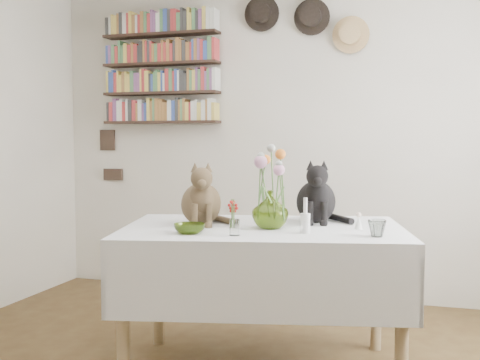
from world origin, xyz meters
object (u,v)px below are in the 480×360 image
(tabby_cat, at_px, (201,192))
(bookshelf_unit, at_px, (161,69))
(black_cat, at_px, (316,190))
(dining_table, at_px, (263,263))
(flower_vase, at_px, (270,209))

(tabby_cat, distance_m, bookshelf_unit, 2.00)
(bookshelf_unit, bearing_deg, black_cat, -39.59)
(tabby_cat, bearing_deg, black_cat, 2.46)
(dining_table, relative_size, bookshelf_unit, 1.66)
(tabby_cat, relative_size, black_cat, 0.98)
(dining_table, height_order, black_cat, black_cat)
(black_cat, height_order, bookshelf_unit, bookshelf_unit)
(black_cat, distance_m, bookshelf_unit, 2.16)
(dining_table, bearing_deg, bookshelf_unit, 130.15)
(tabby_cat, distance_m, flower_vase, 0.41)
(tabby_cat, height_order, flower_vase, tabby_cat)
(dining_table, distance_m, tabby_cat, 0.51)
(tabby_cat, xyz_separation_m, bookshelf_unit, (-0.94, 1.53, 0.87))
(flower_vase, bearing_deg, bookshelf_unit, 130.39)
(bookshelf_unit, bearing_deg, flower_vase, -49.61)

